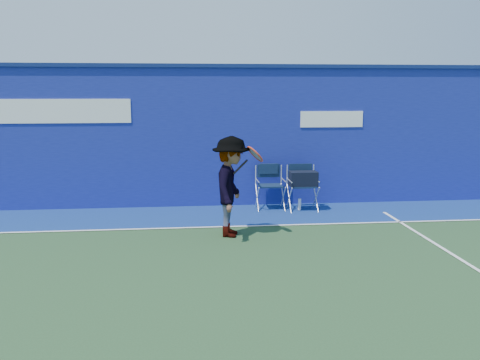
{
  "coord_description": "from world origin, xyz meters",
  "views": [
    {
      "loc": [
        0.44,
        -5.97,
        2.52
      ],
      "look_at": [
        1.32,
        2.6,
        1.0
      ],
      "focal_mm": 38.0,
      "sensor_mm": 36.0,
      "label": 1
    }
  ],
  "objects": [
    {
      "name": "court_lines",
      "position": [
        0.0,
        0.6,
        0.01
      ],
      "size": [
        24.0,
        12.0,
        0.01
      ],
      "color": "white",
      "rests_on": "out_of_bounds_strip"
    },
    {
      "name": "stadium_wall",
      "position": [
        -0.0,
        5.2,
        1.55
      ],
      "size": [
        24.0,
        0.5,
        3.08
      ],
      "color": "navy",
      "rests_on": "ground"
    },
    {
      "name": "out_of_bounds_strip",
      "position": [
        0.0,
        4.1,
        0.0
      ],
      "size": [
        24.0,
        1.8,
        0.01
      ],
      "primitive_type": "cube",
      "color": "navy",
      "rests_on": "ground"
    },
    {
      "name": "directors_chair_right",
      "position": [
        2.85,
        4.41,
        0.4
      ],
      "size": [
        0.58,
        0.52,
        0.97
      ],
      "color": "silver",
      "rests_on": "ground"
    },
    {
      "name": "tennis_player",
      "position": [
        1.17,
        2.65,
        0.88
      ],
      "size": [
        1.02,
        1.24,
        1.75
      ],
      "color": "#EA4738",
      "rests_on": "ground"
    },
    {
      "name": "water_bottle",
      "position": [
        2.79,
        4.41,
        0.13
      ],
      "size": [
        0.07,
        0.07,
        0.25
      ],
      "primitive_type": "cylinder",
      "color": "silver",
      "rests_on": "ground"
    },
    {
      "name": "ground",
      "position": [
        0.0,
        0.0,
        0.0
      ],
      "size": [
        80.0,
        80.0,
        0.0
      ],
      "primitive_type": "plane",
      "color": "#264424",
      "rests_on": "ground"
    },
    {
      "name": "directors_chair_left",
      "position": [
        2.18,
        4.6,
        0.32
      ],
      "size": [
        0.56,
        0.52,
        0.95
      ],
      "color": "silver",
      "rests_on": "ground"
    }
  ]
}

